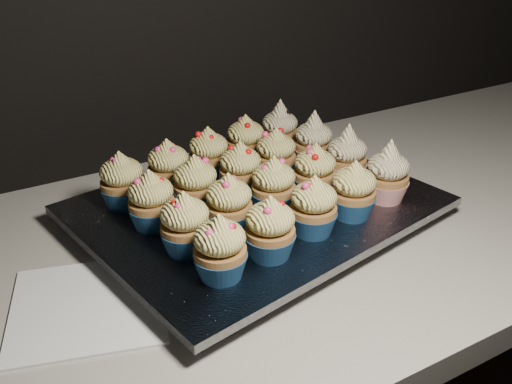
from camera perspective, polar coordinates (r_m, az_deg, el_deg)
worktop at (r=0.85m, az=2.16°, el=-4.31°), size 2.44×0.64×0.04m
napkin at (r=0.71m, az=-16.49°, el=-10.81°), size 0.22×0.22×0.00m
baking_tray at (r=0.84m, az=0.00°, el=-2.36°), size 0.50×0.41×0.02m
foil_lining at (r=0.83m, az=0.00°, el=-1.34°), size 0.54×0.45×0.01m
cupcake_0 at (r=0.65m, az=-3.62°, el=-5.71°), size 0.06×0.06×0.08m
cupcake_1 at (r=0.69m, az=1.41°, el=-3.75°), size 0.06×0.06×0.08m
cupcake_2 at (r=0.74m, az=5.76°, el=-1.53°), size 0.06×0.06×0.08m
cupcake_3 at (r=0.78m, az=9.70°, el=0.05°), size 0.06×0.06×0.08m
cupcake_4 at (r=0.84m, az=13.02°, el=1.72°), size 0.06×0.06×0.10m
cupcake_5 at (r=0.70m, az=-7.09°, el=-3.25°), size 0.06×0.06×0.08m
cupcake_6 at (r=0.74m, az=-2.72°, el=-1.30°), size 0.06×0.06×0.08m
cupcake_7 at (r=0.79m, az=1.77°, el=0.56°), size 0.06×0.06×0.08m
cupcake_8 at (r=0.83m, az=5.89°, el=1.96°), size 0.06×0.06×0.08m
cupcake_9 at (r=0.88m, az=9.06°, el=3.47°), size 0.06×0.06×0.10m
cupcake_10 at (r=0.76m, az=-10.42°, el=-0.91°), size 0.06×0.06×0.08m
cupcake_11 at (r=0.80m, az=-6.06°, el=0.71°), size 0.06×0.06×0.08m
cupcake_12 at (r=0.83m, az=-1.57°, el=2.19°), size 0.06×0.06×0.08m
cupcake_13 at (r=0.88m, az=2.00°, el=3.66°), size 0.06×0.06×0.08m
cupcake_14 at (r=0.93m, az=5.75°, el=4.99°), size 0.06×0.06×0.10m
cupcake_15 at (r=0.82m, az=-13.24°, el=1.05°), size 0.06×0.06×0.08m
cupcake_16 at (r=0.85m, az=-8.74°, el=2.41°), size 0.06×0.06×0.08m
cupcake_17 at (r=0.89m, az=-4.74°, el=3.77°), size 0.06×0.06×0.08m
cupcake_18 at (r=0.93m, az=-1.03°, el=5.09°), size 0.06×0.06×0.08m
cupcake_19 at (r=0.97m, az=2.39°, el=6.23°), size 0.06×0.06×0.10m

